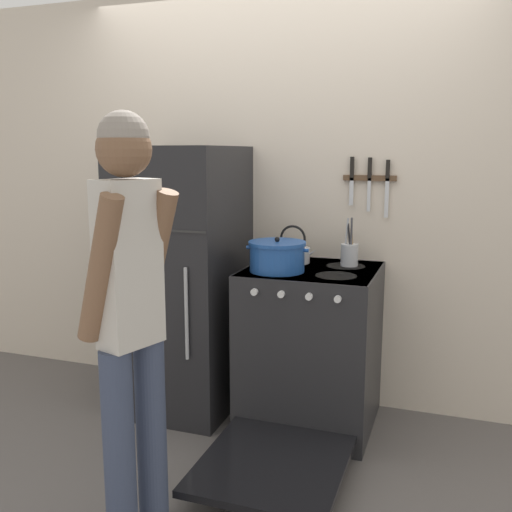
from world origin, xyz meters
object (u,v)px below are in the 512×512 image
(dutch_oven_pot, at_px, (277,256))
(utensil_jar, at_px, (349,254))
(person, at_px, (130,310))
(refrigerator, at_px, (183,280))
(stove_range, at_px, (309,349))
(tea_kettle, at_px, (293,252))

(dutch_oven_pot, distance_m, utensil_jar, 0.45)
(utensil_jar, relative_size, person, 0.17)
(utensil_jar, distance_m, person, 1.51)
(refrigerator, height_order, dutch_oven_pot, refrigerator)
(stove_range, xyz_separation_m, dutch_oven_pot, (-0.16, -0.10, 0.55))
(refrigerator, height_order, tea_kettle, refrigerator)
(refrigerator, xyz_separation_m, person, (0.40, -1.24, 0.18))
(stove_range, height_order, person, person)
(stove_range, xyz_separation_m, tea_kettle, (-0.15, 0.18, 0.52))
(utensil_jar, bearing_deg, refrigerator, -170.95)
(tea_kettle, bearing_deg, stove_range, -49.45)
(stove_range, relative_size, dutch_oven_pot, 4.05)
(tea_kettle, distance_m, person, 1.41)
(dutch_oven_pot, bearing_deg, refrigerator, 168.75)
(refrigerator, bearing_deg, stove_range, -1.89)
(refrigerator, bearing_deg, dutch_oven_pot, -11.25)
(stove_range, relative_size, tea_kettle, 5.62)
(tea_kettle, bearing_deg, utensil_jar, 1.13)
(tea_kettle, bearing_deg, person, -100.15)
(refrigerator, height_order, stove_range, refrigerator)
(utensil_jar, bearing_deg, dutch_oven_pot, -140.76)
(refrigerator, xyz_separation_m, stove_range, (0.80, -0.03, -0.34))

